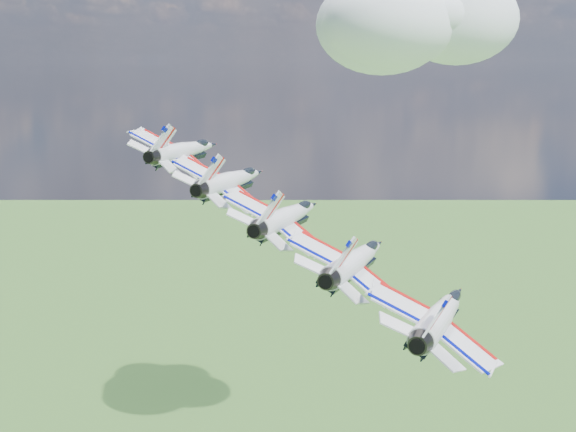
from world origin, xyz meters
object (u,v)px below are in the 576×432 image
(jet_2, at_px, (288,216))
(jet_3, at_px, (356,260))
(jet_4, at_px, (442,314))
(jet_0, at_px, (185,150))
(jet_1, at_px, (232,180))

(jet_2, height_order, jet_3, jet_2)
(jet_4, bearing_deg, jet_0, 149.00)
(jet_4, bearing_deg, jet_3, 149.00)
(jet_2, bearing_deg, jet_3, -31.00)
(jet_0, xyz_separation_m, jet_2, (17.42, -13.82, -5.00))
(jet_0, distance_m, jet_4, 45.59)
(jet_2, distance_m, jet_3, 11.40)
(jet_1, bearing_deg, jet_3, -31.00)
(jet_0, distance_m, jet_2, 22.79)
(jet_0, height_order, jet_1, jet_0)
(jet_1, xyz_separation_m, jet_3, (17.42, -13.82, -5.00))
(jet_0, relative_size, jet_3, 1.00)
(jet_0, bearing_deg, jet_3, -31.00)
(jet_0, distance_m, jet_1, 11.40)
(jet_1, height_order, jet_3, jet_1)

